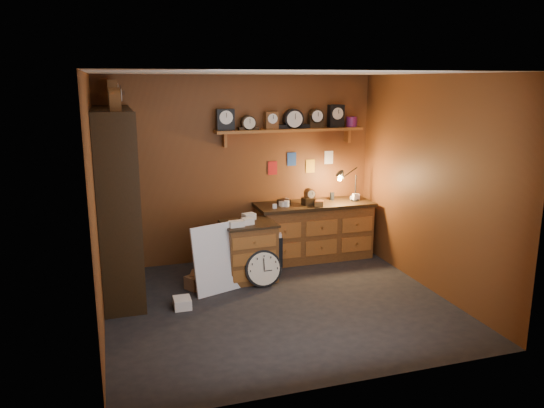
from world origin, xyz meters
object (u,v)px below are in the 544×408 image
(low_cabinet, at_px, (249,249))
(big_round_clock, at_px, (263,269))
(shelving_unit, at_px, (115,195))
(workbench, at_px, (314,227))

(low_cabinet, xyz_separation_m, big_round_clock, (0.11, -0.30, -0.19))
(shelving_unit, distance_m, low_cabinet, 1.87)
(low_cabinet, relative_size, big_round_clock, 1.80)
(shelving_unit, bearing_deg, workbench, 9.92)
(shelving_unit, bearing_deg, low_cabinet, -2.25)
(shelving_unit, distance_m, workbench, 2.97)
(workbench, xyz_separation_m, big_round_clock, (-1.05, -0.86, -0.24))
(big_round_clock, bearing_deg, shelving_unit, 168.44)
(workbench, bearing_deg, big_round_clock, -140.66)
(workbench, distance_m, low_cabinet, 1.28)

